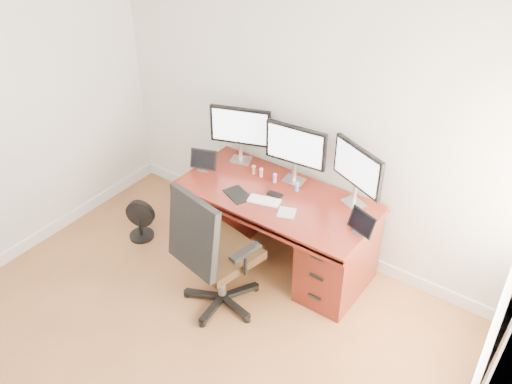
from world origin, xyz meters
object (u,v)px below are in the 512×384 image
Objects in this scene: monitor_center at (296,147)px; office_chair at (216,270)px; keyboard at (264,201)px; floor_fan at (140,221)px; desk at (278,226)px.

office_chair is at bearing -100.91° from monitor_center.
monitor_center reaches higher than keyboard.
office_chair is at bearing -33.27° from floor_fan.
floor_fan is 1.69m from monitor_center.
keyboard reaches higher than floor_fan.
desk is 0.39m from keyboard.
floor_fan is 0.74× the size of monitor_center.
floor_fan is at bearing 177.95° from office_chair.
monitor_center is 0.52m from keyboard.
monitor_center is at bearing 9.78° from floor_fan.
floor_fan is at bearing -155.59° from monitor_center.
desk is at bearing 0.93° from floor_fan.
desk is 0.76m from office_chair.
keyboard is (0.06, 0.58, 0.37)m from office_chair.
desk is at bearing -95.43° from monitor_center.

